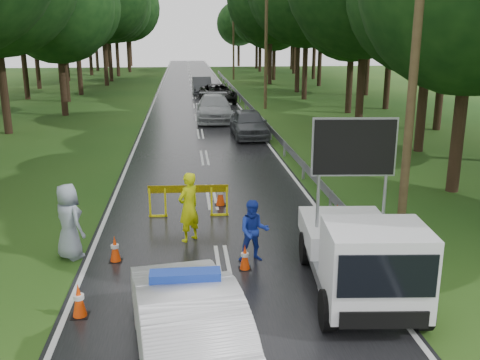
{
  "coord_description": "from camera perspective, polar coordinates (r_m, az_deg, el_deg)",
  "views": [
    {
      "loc": [
        -0.84,
        -11.78,
        5.52
      ],
      "look_at": [
        0.74,
        3.42,
        1.3
      ],
      "focal_mm": 40.0,
      "sensor_mm": 36.0,
      "label": 1
    }
  ],
  "objects": [
    {
      "name": "cone_left_mid",
      "position": [
        13.72,
        -13.19,
        -7.2
      ],
      "size": [
        0.33,
        0.33,
        0.69
      ],
      "color": "black",
      "rests_on": "ground"
    },
    {
      "name": "queue_car_third",
      "position": [
        44.35,
        -2.37,
        9.23
      ],
      "size": [
        3.08,
        5.56,
        1.47
      ],
      "primitive_type": "imported",
      "rotation": [
        0.0,
        0.0,
        0.12
      ],
      "color": "black",
      "rests_on": "ground"
    },
    {
      "name": "queue_car_fourth",
      "position": [
        50.25,
        -4.09,
        10.0
      ],
      "size": [
        1.77,
        4.83,
        1.58
      ],
      "primitive_type": "imported",
      "rotation": [
        0.0,
        0.0,
        0.02
      ],
      "color": "#393B40",
      "rests_on": "ground"
    },
    {
      "name": "utility_pole_far",
      "position": [
        66.06,
        -0.7,
        15.04
      ],
      "size": [
        1.4,
        0.24,
        10.0
      ],
      "color": "#463420",
      "rests_on": "ground"
    },
    {
      "name": "officer",
      "position": [
        14.51,
        -5.5,
        -2.92
      ],
      "size": [
        0.83,
        0.82,
        1.93
      ],
      "primitive_type": "imported",
      "rotation": [
        0.0,
        0.0,
        3.9
      ],
      "color": "#EFFF0D",
      "rests_on": "ground"
    },
    {
      "name": "bystander_right",
      "position": [
        14.04,
        -17.8,
        -4.23
      ],
      "size": [
        1.1,
        1.11,
        1.94
      ],
      "primitive_type": "imported",
      "rotation": [
        0.0,
        0.0,
        2.32
      ],
      "color": "#8994A4",
      "rests_on": "ground"
    },
    {
      "name": "cone_center",
      "position": [
        12.95,
        0.52,
        -8.26
      ],
      "size": [
        0.31,
        0.31,
        0.65
      ],
      "color": "black",
      "rests_on": "ground"
    },
    {
      "name": "police_sedan",
      "position": [
        9.41,
        -5.72,
        -14.84
      ],
      "size": [
        2.33,
        4.94,
        1.72
      ],
      "rotation": [
        0.0,
        0.0,
        3.29
      ],
      "color": "silver",
      "rests_on": "ground"
    },
    {
      "name": "barrier",
      "position": [
        16.48,
        -5.54,
        -1.39
      ],
      "size": [
        2.46,
        0.16,
        1.02
      ],
      "rotation": [
        0.0,
        0.0,
        -0.04
      ],
      "color": "#F6EB0D",
      "rests_on": "ground"
    },
    {
      "name": "cone_near_left",
      "position": [
        11.39,
        -16.8,
        -12.23
      ],
      "size": [
        0.35,
        0.35,
        0.74
      ],
      "color": "black",
      "rests_on": "ground"
    },
    {
      "name": "cone_right",
      "position": [
        15.89,
        10.29,
        -3.81
      ],
      "size": [
        0.34,
        0.34,
        0.72
      ],
      "color": "black",
      "rests_on": "ground"
    },
    {
      "name": "utility_pole_near",
      "position": [
        15.05,
        18.22,
        12.96
      ],
      "size": [
        1.4,
        0.24,
        10.0
      ],
      "color": "#463420",
      "rests_on": "ground"
    },
    {
      "name": "utility_pole_mid",
      "position": [
        40.24,
        2.8,
        14.77
      ],
      "size": [
        1.4,
        0.24,
        10.0
      ],
      "color": "#463420",
      "rests_on": "ground"
    },
    {
      "name": "queue_car_second",
      "position": [
        34.93,
        -2.76,
        7.69
      ],
      "size": [
        2.45,
        5.7,
        1.63
      ],
      "primitive_type": "imported",
      "rotation": [
        0.0,
        0.0,
        -0.03
      ],
      "color": "#A2A5AA",
      "rests_on": "ground"
    },
    {
      "name": "road",
      "position": [
        42.15,
        -4.78,
        7.88
      ],
      "size": [
        7.0,
        140.0,
        0.02
      ],
      "primitive_type": "cube",
      "color": "black",
      "rests_on": "ground"
    },
    {
      "name": "civilian",
      "position": [
        13.26,
        1.48,
        -5.47
      ],
      "size": [
        0.79,
        0.63,
        1.58
      ],
      "primitive_type": "imported",
      "rotation": [
        0.0,
        0.0,
        -0.05
      ],
      "color": "#1B34B0",
      "rests_on": "ground"
    },
    {
      "name": "work_truck",
      "position": [
        11.71,
        12.79,
        -7.7
      ],
      "size": [
        2.42,
        4.77,
        3.68
      ],
      "rotation": [
        0.0,
        0.0,
        -0.09
      ],
      "color": "gray",
      "rests_on": "ground"
    },
    {
      "name": "guardrail",
      "position": [
        41.99,
        0.33,
        8.64
      ],
      "size": [
        0.12,
        60.06,
        0.7
      ],
      "color": "gray",
      "rests_on": "ground"
    },
    {
      "name": "ground",
      "position": [
        13.03,
        -1.7,
        -9.62
      ],
      "size": [
        160.0,
        160.0,
        0.0
      ],
      "primitive_type": "plane",
      "color": "#174313",
      "rests_on": "ground"
    },
    {
      "name": "cone_far",
      "position": [
        17.57,
        -2.11,
        -1.61
      ],
      "size": [
        0.36,
        0.36,
        0.77
      ],
      "color": "black",
      "rests_on": "ground"
    },
    {
      "name": "queue_car_first",
      "position": [
        29.15,
        0.94,
        6.05
      ],
      "size": [
        1.87,
        4.51,
        1.53
      ],
      "primitive_type": "imported",
      "rotation": [
        0.0,
        0.0,
        0.02
      ],
      "color": "#45484E",
      "rests_on": "ground"
    }
  ]
}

